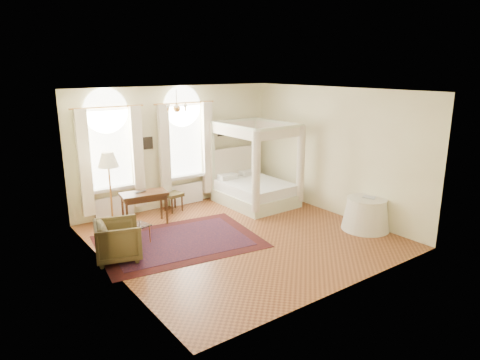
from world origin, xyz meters
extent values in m
plane|color=brown|center=(0.00, 0.00, 0.00)|extent=(6.00, 6.00, 0.00)
plane|color=#FFF7C2|center=(0.00, 3.00, 1.65)|extent=(6.00, 0.00, 6.00)
plane|color=#FFF7C2|center=(0.00, -3.00, 1.65)|extent=(6.00, 0.00, 6.00)
plane|color=#FFF7C2|center=(-3.00, 0.00, 1.65)|extent=(0.00, 6.00, 6.00)
plane|color=#FFF7C2|center=(3.00, 0.00, 1.65)|extent=(0.00, 6.00, 6.00)
plane|color=white|center=(0.00, 0.00, 3.30)|extent=(6.00, 6.00, 0.00)
cube|color=white|center=(-1.90, 2.97, 1.80)|extent=(1.10, 0.04, 1.90)
cylinder|color=white|center=(-1.90, 2.97, 2.75)|extent=(1.10, 0.04, 1.10)
cube|color=white|center=(-1.90, 2.88, 0.81)|extent=(1.32, 0.24, 0.08)
cube|color=#F4E6C9|center=(-2.57, 2.80, 1.55)|extent=(0.28, 0.14, 2.60)
cube|color=#F4E6C9|center=(-1.23, 2.80, 1.55)|extent=(0.28, 0.14, 2.60)
cube|color=white|center=(-1.90, 2.90, 0.30)|extent=(1.00, 0.12, 0.58)
cube|color=white|center=(0.20, 2.97, 1.80)|extent=(1.10, 0.04, 1.90)
cylinder|color=white|center=(0.20, 2.97, 2.75)|extent=(1.10, 0.04, 1.10)
cube|color=white|center=(0.20, 2.88, 0.81)|extent=(1.32, 0.24, 0.08)
cube|color=#F4E6C9|center=(-0.47, 2.80, 1.55)|extent=(0.28, 0.14, 2.60)
cube|color=#F4E6C9|center=(0.87, 2.80, 1.55)|extent=(0.28, 0.14, 2.60)
cube|color=white|center=(0.20, 2.90, 0.30)|extent=(1.00, 0.12, 0.58)
cylinder|color=#C88B42|center=(-0.90, 1.20, 3.10)|extent=(0.02, 0.02, 0.40)
sphere|color=#C88B42|center=(-0.90, 1.20, 2.88)|extent=(0.16, 0.16, 0.16)
sphere|color=#F5E8BE|center=(-0.68, 1.20, 2.95)|extent=(0.07, 0.07, 0.07)
sphere|color=#F5E8BE|center=(-0.79, 1.39, 2.95)|extent=(0.07, 0.07, 0.07)
sphere|color=#F5E8BE|center=(-1.01, 1.39, 2.95)|extent=(0.07, 0.07, 0.07)
sphere|color=#F5E8BE|center=(-1.12, 1.20, 2.95)|extent=(0.07, 0.07, 0.07)
sphere|color=#F5E8BE|center=(-1.01, 1.01, 2.95)|extent=(0.07, 0.07, 0.07)
sphere|color=#F5E8BE|center=(-0.79, 1.01, 2.95)|extent=(0.07, 0.07, 0.07)
cube|color=black|center=(-0.85, 2.97, 1.85)|extent=(0.26, 0.03, 0.32)
cube|color=black|center=(1.45, 2.97, 1.95)|extent=(0.22, 0.03, 0.26)
cube|color=beige|center=(1.78, 1.74, 0.18)|extent=(1.71, 2.10, 0.36)
cube|color=white|center=(1.78, 1.74, 0.49)|extent=(1.61, 2.00, 0.28)
cube|color=#F4E6C9|center=(1.77, 2.74, 0.89)|extent=(1.68, 0.10, 1.19)
cube|color=beige|center=(0.99, 2.71, 1.14)|extent=(0.09, 0.09, 2.28)
cube|color=beige|center=(2.55, 2.74, 1.14)|extent=(0.09, 0.09, 2.28)
cube|color=beige|center=(1.02, 0.75, 1.14)|extent=(0.09, 0.09, 2.28)
cube|color=beige|center=(2.58, 0.78, 1.14)|extent=(0.09, 0.09, 2.28)
cube|color=beige|center=(1.77, 2.72, 2.28)|extent=(1.68, 0.10, 0.08)
cube|color=beige|center=(1.80, 0.76, 2.28)|extent=(1.68, 0.10, 0.08)
cube|color=beige|center=(1.00, 1.73, 2.28)|extent=(0.11, 2.08, 0.08)
cube|color=beige|center=(2.57, 1.76, 2.28)|extent=(0.11, 2.08, 0.08)
cube|color=#F4E6C9|center=(1.77, 2.72, 2.14)|extent=(1.74, 0.07, 0.28)
cube|color=#F4E6C9|center=(1.80, 0.76, 2.14)|extent=(1.74, 0.07, 0.28)
cube|color=#F4E6C9|center=(1.00, 1.73, 2.14)|extent=(0.07, 2.14, 0.28)
cube|color=#F4E6C9|center=(2.57, 1.76, 2.14)|extent=(0.07, 2.14, 0.28)
cylinder|color=#F4E6C9|center=(1.02, 0.75, 1.24)|extent=(0.22, 0.22, 2.08)
cylinder|color=#F4E6C9|center=(2.58, 0.78, 1.24)|extent=(0.22, 0.22, 2.08)
cube|color=#3E2611|center=(2.60, 2.70, 0.27)|extent=(0.47, 0.44, 0.55)
cylinder|color=#C88B42|center=(2.51, 2.75, 0.64)|extent=(0.11, 0.11, 0.19)
cone|color=#F5E8BE|center=(2.51, 2.75, 0.83)|extent=(0.26, 0.26, 0.20)
cube|color=#3E2611|center=(-1.46, 2.01, 0.80)|extent=(1.18, 0.73, 0.07)
cube|color=#3E2611|center=(-1.46, 2.01, 0.70)|extent=(1.05, 0.60, 0.11)
cylinder|color=#3E2611|center=(-1.91, 2.30, 0.39)|extent=(0.06, 0.06, 0.77)
cylinder|color=#3E2611|center=(-0.94, 2.16, 0.39)|extent=(0.06, 0.06, 0.77)
cylinder|color=#3E2611|center=(-1.97, 1.86, 0.39)|extent=(0.06, 0.06, 0.77)
cylinder|color=#3E2611|center=(-1.01, 1.72, 0.39)|extent=(0.06, 0.06, 0.77)
imported|color=black|center=(-1.52, 2.14, 0.84)|extent=(0.35, 0.26, 0.02)
cube|color=#4C3F20|center=(-0.39, 2.55, 0.46)|extent=(0.49, 0.49, 0.09)
cylinder|color=#3E2611|center=(-0.53, 2.37, 0.21)|extent=(0.04, 0.04, 0.41)
cylinder|color=#3E2611|center=(-0.21, 2.41, 0.21)|extent=(0.04, 0.04, 0.41)
cylinder|color=#3E2611|center=(-0.58, 2.69, 0.21)|extent=(0.04, 0.04, 0.41)
cylinder|color=#3E2611|center=(-0.25, 2.73, 0.21)|extent=(0.04, 0.04, 0.41)
imported|color=#473B1E|center=(-2.70, 0.50, 0.40)|extent=(1.09, 1.08, 0.81)
cube|color=silver|center=(-2.15, 1.00, 0.42)|extent=(0.71, 0.58, 0.02)
cylinder|color=#C88B42|center=(-2.37, 0.76, 0.21)|extent=(0.03, 0.03, 0.42)
cylinder|color=#C88B42|center=(-1.84, 0.89, 0.21)|extent=(0.03, 0.03, 0.42)
cylinder|color=#C88B42|center=(-2.46, 1.10, 0.21)|extent=(0.03, 0.03, 0.42)
cylinder|color=#C88B42|center=(-1.93, 1.24, 0.21)|extent=(0.03, 0.03, 0.42)
cylinder|color=#C88B42|center=(-2.17, 2.31, 0.02)|extent=(0.33, 0.33, 0.03)
cylinder|color=#C88B42|center=(-2.17, 2.31, 0.82)|extent=(0.04, 0.04, 1.63)
cone|color=#F5E8BE|center=(-2.17, 2.31, 1.69)|extent=(0.48, 0.48, 0.35)
cube|color=#461010|center=(-1.30, 0.58, 0.00)|extent=(3.78, 2.96, 0.01)
cube|color=black|center=(-1.30, 0.58, 0.01)|extent=(3.17, 2.34, 0.01)
cone|color=silver|center=(2.70, -1.38, 0.37)|extent=(1.13, 1.13, 0.73)
cylinder|color=silver|center=(2.70, -1.38, 0.75)|extent=(0.93, 0.93, 0.04)
imported|color=black|center=(2.67, -1.42, 0.79)|extent=(0.31, 0.35, 0.03)
camera|label=1|loc=(-5.43, -7.40, 3.78)|focal=32.00mm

